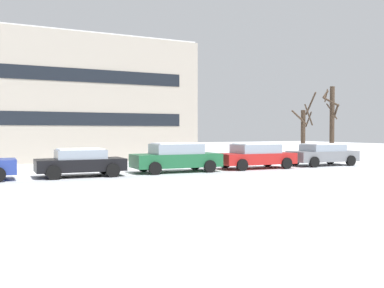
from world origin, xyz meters
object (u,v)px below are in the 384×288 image
Objects in this scene: parked_car_gray at (323,154)px; parked_car_green at (176,157)px; parked_car_black at (80,162)px; parked_car_red at (256,156)px.

parked_car_green is at bearing 179.31° from parked_car_gray.
parked_car_black is 0.88× the size of parked_car_green.
parked_car_black is 0.93× the size of parked_car_gray.
parked_car_green reaches higher than parked_car_red.
parked_car_red is at bearing -0.12° from parked_car_black.
parked_car_red is at bearing -0.45° from parked_car_green.
parked_car_red reaches higher than parked_car_black.
parked_car_black is 0.90× the size of parked_car_red.
parked_car_red is (4.92, -0.04, -0.04)m from parked_car_green.
parked_car_green is 1.03× the size of parked_car_red.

